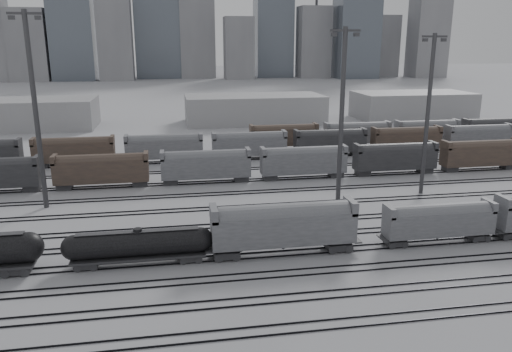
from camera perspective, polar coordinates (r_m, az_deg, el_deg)
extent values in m
plane|color=#BABABF|center=(56.93, 6.02, -9.05)|extent=(900.00, 900.00, 0.00)
cube|color=black|center=(44.57, 11.36, -16.52)|extent=(220.00, 0.07, 0.16)
cube|color=black|center=(45.71, 10.69, -15.61)|extent=(220.00, 0.07, 0.16)
cube|color=black|center=(48.61, 9.20, -13.54)|extent=(220.00, 0.07, 0.16)
cube|color=black|center=(49.80, 8.66, -12.78)|extent=(220.00, 0.07, 0.16)
cube|color=black|center=(52.81, 7.43, -11.02)|extent=(220.00, 0.07, 0.16)
cube|color=black|center=(54.04, 6.97, -10.37)|extent=(220.00, 0.07, 0.16)
cube|color=black|center=(57.14, 5.94, -8.87)|extent=(220.00, 0.07, 0.16)
cube|color=black|center=(58.41, 5.56, -8.31)|extent=(220.00, 0.07, 0.16)
cube|color=black|center=(61.58, 4.68, -7.02)|extent=(220.00, 0.07, 0.16)
cube|color=black|center=(62.86, 4.35, -6.53)|extent=(220.00, 0.07, 0.16)
cube|color=black|center=(66.09, 3.60, -5.41)|extent=(220.00, 0.07, 0.16)
cube|color=black|center=(67.40, 3.32, -4.99)|extent=(220.00, 0.07, 0.16)
cube|color=black|center=(72.52, 2.32, -3.50)|extent=(220.00, 0.07, 0.16)
cube|color=black|center=(73.85, 2.09, -3.15)|extent=(220.00, 0.07, 0.16)
cube|color=black|center=(79.04, 1.26, -1.90)|extent=(220.00, 0.07, 0.16)
cube|color=black|center=(80.39, 1.06, -1.61)|extent=(220.00, 0.07, 0.16)
cube|color=black|center=(85.64, 0.36, -0.55)|extent=(220.00, 0.07, 0.16)
cube|color=black|center=(87.00, 0.19, -0.30)|extent=(220.00, 0.07, 0.16)
cube|color=black|center=(93.26, -0.51, 0.76)|extent=(220.00, 0.07, 0.16)
cube|color=black|center=(94.63, -0.65, 0.97)|extent=(220.00, 0.07, 0.16)
cube|color=black|center=(100.93, -1.25, 1.87)|extent=(220.00, 0.07, 0.16)
cube|color=black|center=(102.31, -1.37, 2.05)|extent=(220.00, 0.07, 0.16)
cube|color=black|center=(108.65, -1.89, 2.83)|extent=(220.00, 0.07, 0.16)
cube|color=black|center=(110.04, -1.99, 2.98)|extent=(220.00, 0.07, 0.16)
cube|color=#262628|center=(58.00, -25.60, -9.44)|extent=(2.77, 2.24, 0.75)
sphere|color=black|center=(56.80, -24.56, -7.38)|extent=(3.09, 3.09, 3.09)
cube|color=#262628|center=(56.50, -18.79, -9.47)|extent=(2.37, 1.92, 0.64)
cube|color=#262628|center=(55.73, -7.47, -9.09)|extent=(2.37, 1.92, 0.64)
cube|color=#262628|center=(55.66, -13.19, -8.89)|extent=(14.15, 2.46, 0.23)
cylinder|color=black|center=(55.10, -13.29, -7.51)|extent=(13.23, 2.65, 2.65)
sphere|color=black|center=(55.96, -20.12, -7.70)|extent=(2.65, 2.65, 2.65)
sphere|color=black|center=(55.02, -6.35, -7.20)|extent=(2.65, 2.65, 2.65)
cylinder|color=black|center=(54.56, -13.38, -6.09)|extent=(0.91, 0.91, 0.46)
cube|color=#262628|center=(54.59, -13.37, -6.18)|extent=(12.78, 0.82, 0.05)
cube|color=#262628|center=(55.95, -3.41, -8.78)|extent=(2.80, 2.26, 0.75)
cube|color=#262628|center=(58.65, 9.35, -7.80)|extent=(2.80, 2.26, 0.75)
cube|color=slate|center=(55.99, 3.17, -5.95)|extent=(16.15, 3.23, 3.45)
cylinder|color=slate|center=(55.54, 3.19, -4.71)|extent=(14.64, 3.12, 3.12)
cube|color=slate|center=(54.10, -4.85, -4.32)|extent=(0.75, 3.23, 1.51)
cube|color=slate|center=(57.43, 10.77, -3.37)|extent=(0.75, 3.23, 1.51)
cone|color=#262628|center=(56.78, 3.14, -7.93)|extent=(2.58, 2.58, 0.97)
cube|color=#262628|center=(61.26, 15.64, -7.27)|extent=(2.29, 1.85, 0.62)
cube|color=#262628|center=(66.37, 23.98, -6.29)|extent=(2.29, 1.85, 0.62)
cube|color=slate|center=(62.93, 20.15, -5.02)|extent=(13.23, 2.65, 2.82)
cylinder|color=slate|center=(62.59, 20.24, -4.11)|extent=(12.00, 2.56, 2.56)
cube|color=slate|center=(59.50, 14.97, -3.94)|extent=(0.62, 2.65, 1.24)
cube|color=slate|center=(65.74, 25.11, -3.07)|extent=(0.62, 2.65, 1.24)
cone|color=#262628|center=(63.52, 20.01, -6.48)|extent=(2.12, 2.12, 0.79)
cube|color=#262628|center=(68.62, 26.80, -5.90)|extent=(2.48, 2.00, 0.67)
cube|color=slate|center=(66.69, 26.43, -2.67)|extent=(0.67, 2.86, 1.33)
cylinder|color=#3A3A3D|center=(75.57, -23.86, 6.58)|extent=(0.70, 0.70, 27.34)
cube|color=#3A3A3D|center=(75.04, -24.97, 16.51)|extent=(4.37, 0.33, 0.33)
cube|color=#3A3A3D|center=(75.43, -26.17, 15.95)|extent=(0.77, 0.55, 0.55)
cube|color=#3A3A3D|center=(74.64, -23.66, 16.24)|extent=(0.77, 0.55, 0.55)
cylinder|color=#3A3A3D|center=(68.26, 9.72, 5.91)|extent=(0.64, 0.64, 25.10)
cube|color=#3A3A3D|center=(67.42, 10.19, 16.06)|extent=(4.02, 0.30, 0.30)
cube|color=#3A3A3D|center=(66.92, 8.91, 15.69)|extent=(0.70, 0.50, 0.50)
cube|color=#3A3A3D|center=(67.94, 11.41, 15.57)|extent=(0.70, 0.50, 0.50)
cylinder|color=#3A3A3D|center=(80.67, 19.01, 6.46)|extent=(0.63, 0.63, 24.42)
cube|color=#3A3A3D|center=(79.91, 19.75, 14.78)|extent=(3.91, 0.29, 0.29)
cube|color=#3A3A3D|center=(79.21, 18.77, 14.51)|extent=(0.68, 0.49, 0.49)
cube|color=#3A3A3D|center=(80.63, 20.66, 14.35)|extent=(0.68, 0.49, 0.49)
cube|color=brown|center=(85.13, -17.22, 0.55)|extent=(15.00, 3.00, 5.60)
cube|color=slate|center=(84.56, -5.74, 1.07)|extent=(15.00, 3.00, 5.60)
cube|color=slate|center=(87.36, 5.45, 1.54)|extent=(15.00, 3.00, 5.60)
cube|color=#262628|center=(93.22, 15.59, 1.91)|extent=(15.00, 3.00, 5.60)
cube|color=brown|center=(101.62, 24.30, 2.18)|extent=(15.00, 3.00, 5.60)
cube|color=brown|center=(101.64, -20.07, 2.61)|extent=(15.00, 3.00, 5.60)
cube|color=slate|center=(99.98, -10.44, 3.09)|extent=(15.00, 3.00, 5.60)
cube|color=slate|center=(101.19, -0.76, 3.48)|extent=(15.00, 3.00, 5.60)
cube|color=#262628|center=(105.16, 8.44, 3.77)|extent=(15.00, 3.00, 5.60)
cube|color=brown|center=(111.62, 16.78, 3.94)|extent=(15.00, 3.00, 5.60)
cube|color=slate|center=(120.15, 24.08, 4.03)|extent=(15.00, 3.00, 5.60)
cube|color=brown|center=(110.59, 3.20, 4.47)|extent=(15.00, 3.00, 5.60)
cube|color=slate|center=(115.58, 11.47, 4.65)|extent=(15.00, 3.00, 5.60)
cube|color=slate|center=(122.73, 18.92, 4.74)|extent=(15.00, 3.00, 5.60)
cube|color=#262628|center=(131.70, 25.45, 4.75)|extent=(15.00, 3.00, 5.60)
cube|color=#A6A6A9|center=(153.00, -27.19, 6.26)|extent=(50.00, 18.00, 8.00)
cube|color=#A6A6A9|center=(148.19, -0.21, 7.68)|extent=(40.00, 18.00, 8.00)
cube|color=#A6A6A9|center=(164.09, 17.44, 7.72)|extent=(35.00, 18.00, 8.00)
cube|color=gray|center=(339.51, -24.26, 13.48)|extent=(22.00, 17.60, 42.00)
cube|color=#535A64|center=(334.88, -20.30, 17.13)|extent=(25.00, 20.00, 80.00)
cube|color=gray|center=(331.25, -15.65, 14.74)|extent=(20.00, 16.00, 48.00)
cube|color=#535A64|center=(330.79, -11.40, 19.07)|extent=(28.00, 22.40, 95.00)
cube|color=gray|center=(330.51, -6.72, 16.22)|extent=(22.00, 17.60, 60.00)
cube|color=gray|center=(332.89, -2.22, 14.41)|extent=(18.00, 14.40, 38.00)
cube|color=#535A64|center=(337.37, 2.16, 17.31)|extent=(24.00, 19.20, 72.00)
cube|color=gray|center=(343.16, 6.36, 14.94)|extent=(20.00, 16.00, 45.00)
cube|color=#535A64|center=(351.49, 10.60, 18.29)|extent=(26.00, 20.80, 88.00)
cube|color=gray|center=(360.19, 14.26, 14.19)|extent=(18.00, 14.40, 40.00)
cube|color=gray|center=(370.93, 17.98, 14.87)|extent=(22.00, 17.60, 52.00)
cylinder|color=#3A3A3D|center=(370.93, 6.94, 19.18)|extent=(1.80, 1.80, 100.00)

